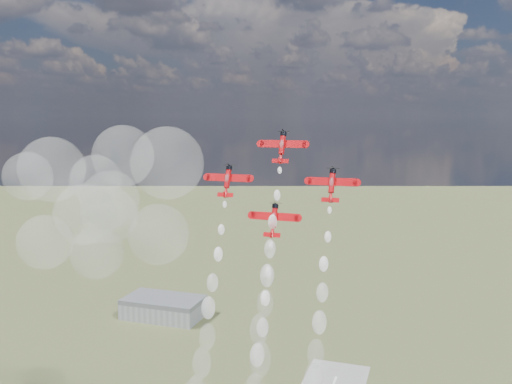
{
  "coord_description": "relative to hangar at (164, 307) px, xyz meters",
  "views": [
    {
      "loc": [
        40.92,
        -120.09,
        129.13
      ],
      "look_at": [
        -2.77,
        13.49,
        109.25
      ],
      "focal_mm": 38.0,
      "sensor_mm": 36.0,
      "label": 1
    }
  ],
  "objects": [
    {
      "name": "plane_left",
      "position": [
        109.26,
        -166.61,
        105.53
      ],
      "size": [
        12.34,
        5.71,
        8.38
      ],
      "rotation": [
        1.18,
        0.0,
        0.0
      ],
      "color": "#C0090E",
      "rests_on": "ground"
    },
    {
      "name": "plane_right",
      "position": [
        137.21,
        -166.61,
        105.53
      ],
      "size": [
        12.34,
        5.71,
        8.38
      ],
      "rotation": [
        1.18,
        0.0,
        0.0
      ],
      "color": "#C0090E",
      "rests_on": "ground"
    },
    {
      "name": "smoke_trail_lead",
      "position": [
        123.39,
        -179.88,
        73.52
      ],
      "size": [
        5.7,
        20.93,
        46.97
      ],
      "color": "white",
      "rests_on": "plane_lead"
    },
    {
      "name": "drifted_smoke_cloud",
      "position": [
        60.33,
        -152.3,
        96.17
      ],
      "size": [
        71.81,
        38.26,
        50.04
      ],
      "color": "white",
      "rests_on": "ground"
    },
    {
      "name": "plane_lead",
      "position": [
        123.23,
        -162.89,
        114.58
      ],
      "size": [
        12.34,
        5.71,
        8.38
      ],
      "rotation": [
        1.18,
        0.0,
        0.0
      ],
      "color": "#C0090E",
      "rests_on": "ground"
    },
    {
      "name": "smoke_trail_left",
      "position": [
        108.94,
        -183.6,
        64.51
      ],
      "size": [
        5.28,
        21.68,
        46.78
      ],
      "color": "white",
      "rests_on": "plane_left"
    },
    {
      "name": "smoke_trail_right",
      "position": [
        137.29,
        -183.75,
        64.44
      ],
      "size": [
        5.47,
        21.55,
        46.91
      ],
      "color": "white",
      "rests_on": "plane_right"
    },
    {
      "name": "hangar",
      "position": [
        0.0,
        0.0,
        0.0
      ],
      "size": [
        50.0,
        28.0,
        13.0
      ],
      "color": "gray",
      "rests_on": "ground"
    },
    {
      "name": "plane_slot",
      "position": [
        123.23,
        -170.33,
        96.48
      ],
      "size": [
        12.34,
        5.71,
        8.38
      ],
      "rotation": [
        1.18,
        0.0,
        0.0
      ],
      "color": "#C0090E",
      "rests_on": "ground"
    }
  ]
}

